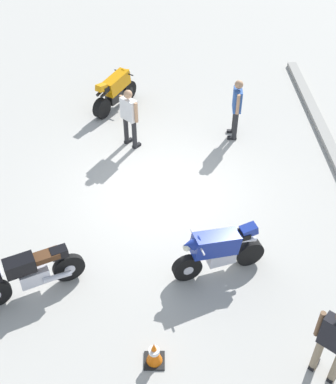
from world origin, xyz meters
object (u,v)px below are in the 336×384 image
person_in_blue_shirt (237,105)px  person_in_white_shirt (129,115)px  motorcycle_blue_sportbike (219,250)px  motorcycle_orange_sportbike (115,90)px  traffic_cone (154,353)px  motorcycle_black_cruiser (31,273)px  person_in_black_shirt (334,341)px

person_in_blue_shirt → person_in_white_shirt: bearing=12.6°
motorcycle_blue_sportbike → person_in_white_shirt: bearing=-84.3°
motorcycle_orange_sportbike → traffic_cone: (8.65, 1.29, -0.33)m
motorcycle_black_cruiser → person_in_white_shirt: bearing=-133.4°
person_in_black_shirt → traffic_cone: person_in_black_shirt is taller
person_in_white_shirt → person_in_blue_shirt: size_ratio=0.98×
person_in_black_shirt → traffic_cone: (-0.25, -2.83, -0.72)m
person_in_blue_shirt → traffic_cone: 7.38m
motorcycle_black_cruiser → traffic_cone: 2.83m
traffic_cone → motorcycle_orange_sportbike: bearing=-171.5°
motorcycle_orange_sportbike → motorcycle_black_cruiser: 7.18m
motorcycle_black_cruiser → person_in_black_shirt: bearing=135.4°
motorcycle_orange_sportbike → person_in_black_shirt: person_in_black_shirt is taller
motorcycle_blue_sportbike → person_in_black_shirt: bearing=106.1°
person_in_black_shirt → person_in_blue_shirt: (-7.27, -0.67, 0.01)m
person_in_white_shirt → person_in_blue_shirt: person_in_blue_shirt is taller
motorcycle_orange_sportbike → traffic_cone: bearing=-138.2°
motorcycle_orange_sportbike → motorcycle_black_cruiser: (7.10, -1.07, -0.07)m
motorcycle_blue_sportbike → person_in_black_shirt: (2.31, 1.57, 0.39)m
motorcycle_orange_sportbike → motorcycle_black_cruiser: motorcycle_orange_sportbike is taller
person_in_black_shirt → motorcycle_orange_sportbike: bearing=65.1°
motorcycle_blue_sportbike → traffic_cone: 2.43m
motorcycle_black_cruiser → person_in_blue_shirt: 7.12m
person_in_black_shirt → person_in_blue_shirt: size_ratio=1.00×
motorcycle_black_cruiser → person_in_white_shirt: person_in_white_shirt is taller
motorcycle_orange_sportbike → person_in_black_shirt: size_ratio=1.01×
person_in_white_shirt → person_in_black_shirt: 7.70m
motorcycle_black_cruiser → person_in_white_shirt: size_ratio=1.14×
motorcycle_blue_sportbike → person_in_blue_shirt: size_ratio=1.11×
traffic_cone → motorcycle_blue_sportbike: bearing=148.4°
motorcycle_orange_sportbike → person_in_white_shirt: bearing=-131.7°
person_in_black_shirt → motorcycle_black_cruiser: bearing=111.1°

